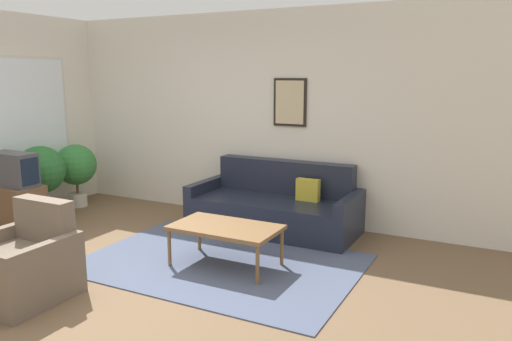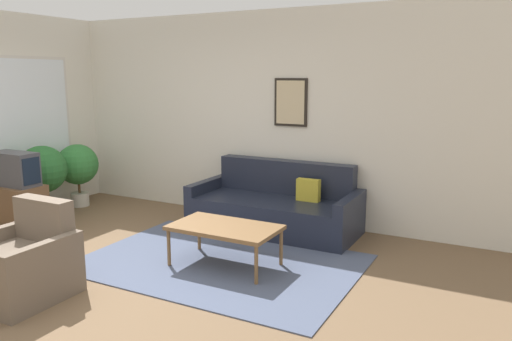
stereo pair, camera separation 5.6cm
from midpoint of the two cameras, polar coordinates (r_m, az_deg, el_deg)
The scene contains 10 objects.
ground_plane at distance 4.98m, azimuth -19.44°, elevation -12.05°, with size 16.00×16.00×0.00m, color brown.
area_rug at distance 5.18m, azimuth -4.40°, elevation -10.47°, with size 2.75×1.90×0.01m.
wall_back at distance 6.79m, azimuth -3.05°, elevation 6.32°, with size 8.00×0.09×2.70m.
couch at distance 6.17m, azimuth 1.98°, elevation -4.25°, with size 2.04×0.90×0.83m.
coffee_table at distance 4.98m, azimuth -3.83°, elevation -6.70°, with size 1.07×0.61×0.42m.
tv_stand at distance 6.68m, azimuth -25.95°, elevation -4.06°, with size 0.65×0.42×0.59m.
tv at distance 6.58m, azimuth -26.29°, elevation 0.12°, with size 0.62×0.28×0.40m.
armchair at distance 4.80m, azimuth -25.47°, elevation -9.84°, with size 0.78×0.76×0.81m.
potted_plant_tall at distance 7.17m, azimuth -23.58°, elevation -0.09°, with size 0.63×0.63×0.97m.
potted_plant_by_window at distance 7.65m, azimuth -20.08°, elevation 0.40°, with size 0.58×0.58×0.91m.
Camera 1 is at (3.39, -3.11, 1.89)m, focal length 35.00 mm.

